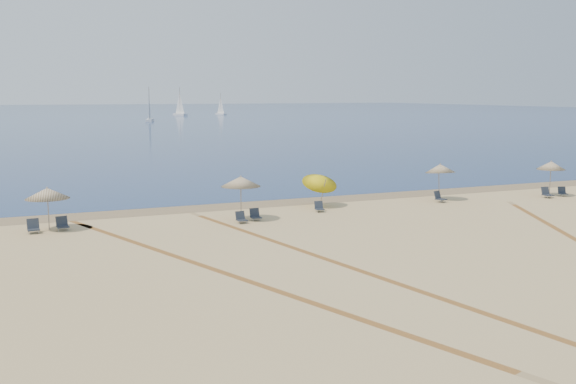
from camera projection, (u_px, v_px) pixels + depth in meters
name	position (u px, v px, depth m)	size (l,w,h in m)	color
ground	(540.00, 328.00, 19.40)	(160.00, 160.00, 0.00)	tan
ocean	(66.00, 114.00, 225.37)	(500.00, 500.00, 0.00)	#0C2151
wet_sand	(264.00, 203.00, 41.37)	(500.00, 500.00, 0.00)	olive
umbrella_1	(47.00, 193.00, 32.99)	(2.21, 2.21, 2.26)	gray
umbrella_2	(241.00, 181.00, 35.57)	(2.19, 2.19, 2.51)	gray
umbrella_3	(320.00, 180.00, 39.79)	(2.17, 2.20, 2.43)	gray
umbrella_4	(440.00, 168.00, 42.39)	(1.97, 2.01, 2.45)	gray
umbrella_5	(551.00, 165.00, 44.04)	(1.90, 1.90, 2.45)	gray
chair_1	(33.00, 227.00, 32.58)	(0.62, 0.71, 0.70)	#1C222C
chair_2	(62.00, 224.00, 33.27)	(0.65, 0.74, 0.70)	#1C222C
chair_3	(241.00, 218.00, 35.08)	(0.57, 0.65, 0.63)	#1C222C
chair_4	(255.00, 215.00, 35.83)	(0.55, 0.65, 0.66)	#1C222C
chair_5	(319.00, 207.00, 38.44)	(0.60, 0.67, 0.61)	#1C222C
chair_6	(439.00, 197.00, 41.87)	(0.79, 0.85, 0.71)	#1C222C
chair_7	(547.00, 193.00, 43.62)	(0.63, 0.73, 0.72)	#1C222C
chair_8	(562.00, 192.00, 44.36)	(0.70, 0.75, 0.62)	#1C222C
sailboat_1	(221.00, 108.00, 214.34)	(2.65, 4.96, 7.17)	white
sailboat_2	(149.00, 111.00, 162.62)	(3.08, 5.97, 8.63)	white
sailboat_3	(180.00, 107.00, 207.23)	(3.62, 6.11, 8.89)	white
tire_tracks	(393.00, 264.00, 26.63)	(53.16, 42.46, 0.00)	tan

